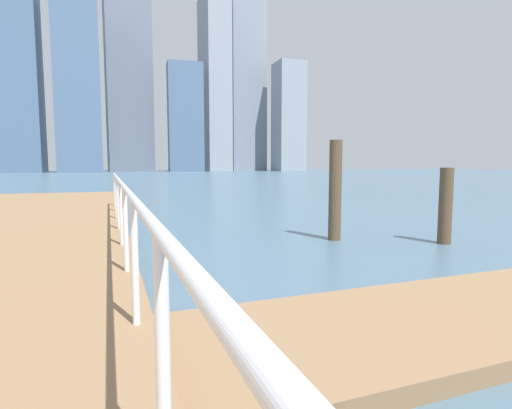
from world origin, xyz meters
TOP-DOWN VIEW (x-y plane):
  - ground_plane at (0.00, 20.00)m, footprint 300.00×300.00m
  - dock_piling_3 at (3.57, 15.08)m, footprint 0.29×0.29m
  - dock_piling_4 at (1.54, 16.32)m, footprint 0.29×0.29m
  - skyline_tower_0 at (-24.54, 126.92)m, footprint 11.48×9.75m
  - skyline_tower_1 at (-10.48, 126.29)m, footprint 11.98×11.53m
  - skyline_tower_2 at (3.76, 140.72)m, footprint 14.28×7.49m
  - skyline_tower_3 at (19.75, 132.80)m, footprint 10.99×7.44m
  - skyline_tower_4 at (30.89, 139.22)m, footprint 8.87×12.57m
  - skyline_tower_5 at (44.72, 148.01)m, footprint 13.68×10.35m
  - skyline_tower_6 at (55.85, 134.49)m, footprint 9.56×9.81m

SIDE VIEW (x-z plane):
  - ground_plane at x=0.00m, z-range 0.00..0.00m
  - dock_piling_3 at x=3.57m, z-range 0.00..1.67m
  - dock_piling_4 at x=1.54m, z-range 0.00..2.30m
  - skyline_tower_3 at x=19.75m, z-range 0.00..33.12m
  - skyline_tower_6 at x=55.85m, z-range 0.00..36.91m
  - skyline_tower_1 at x=-10.48m, z-range 0.00..44.73m
  - skyline_tower_0 at x=-24.54m, z-range 0.00..47.75m
  - skyline_tower_4 at x=30.89m, z-range 0.00..56.56m
  - skyline_tower_5 at x=44.72m, z-range 0.00..67.80m
  - skyline_tower_2 at x=3.76m, z-range 0.00..71.51m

